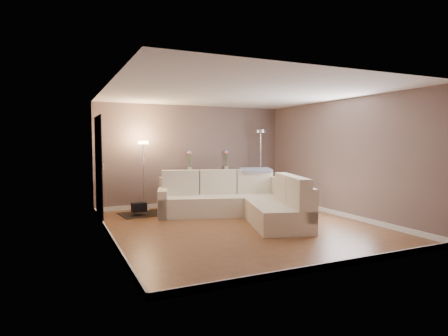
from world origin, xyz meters
name	(u,v)px	position (x,y,z in m)	size (l,w,h in m)	color
floor	(241,226)	(0.00, 0.00, -0.01)	(5.00, 5.50, 0.01)	brown
ceiling	(241,93)	(0.00, 0.00, 2.60)	(5.00, 5.50, 0.01)	white
wall_back	(193,156)	(0.00, 2.76, 1.30)	(5.00, 0.02, 2.60)	#76615B
wall_front	(339,170)	(0.00, -2.76, 1.30)	(5.00, 0.02, 2.60)	#76615B
wall_left	(108,163)	(-2.51, 0.00, 1.30)	(0.02, 5.50, 2.60)	#76615B
wall_right	(341,158)	(2.51, 0.00, 1.30)	(0.02, 5.50, 2.60)	#76615B
baseboard_back	(194,203)	(0.00, 2.73, 0.05)	(5.00, 0.03, 0.10)	white
baseboard_front	(336,265)	(0.00, -2.73, 0.05)	(5.00, 0.03, 0.10)	white
baseboard_left	(111,237)	(-2.48, 0.00, 0.05)	(0.03, 5.50, 0.10)	white
baseboard_right	(339,214)	(2.48, 0.00, 0.05)	(0.03, 5.50, 0.10)	white
doorway	(99,169)	(-2.48, 1.70, 1.10)	(0.02, 1.20, 2.20)	black
switch_plate	(103,166)	(-2.48, 0.85, 1.20)	(0.02, 0.08, 0.12)	white
sectional_sofa	(241,201)	(0.39, 0.76, 0.37)	(3.02, 3.44, 1.01)	beige
throw_blanket	(256,170)	(1.07, 1.29, 0.99)	(0.72, 0.42, 0.05)	gray
console_table	(206,188)	(0.31, 2.65, 0.43)	(1.25, 0.36, 0.77)	black
leaning_mirror	(206,162)	(0.39, 2.81, 1.14)	(0.88, 0.06, 0.69)	black
table_decor	(209,174)	(0.39, 2.62, 0.81)	(0.53, 0.12, 0.12)	orange
flower_vase_left	(190,165)	(-0.14, 2.64, 1.06)	(0.14, 0.12, 0.66)	silver
flower_vase_right	(226,164)	(0.92, 2.66, 1.06)	(0.14, 0.12, 0.66)	silver
floor_lamp_lit	(144,162)	(-1.40, 2.34, 1.19)	(0.26, 0.26, 1.68)	silver
floor_lamp_unlit	(261,151)	(1.78, 2.32, 1.41)	(0.28, 0.28, 1.99)	silver
charcoal_rug	(145,214)	(-1.45, 2.01, 0.01)	(1.10, 0.82, 0.01)	black
black_bag	(139,207)	(-1.61, 1.89, 0.19)	(0.31, 0.22, 0.20)	black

